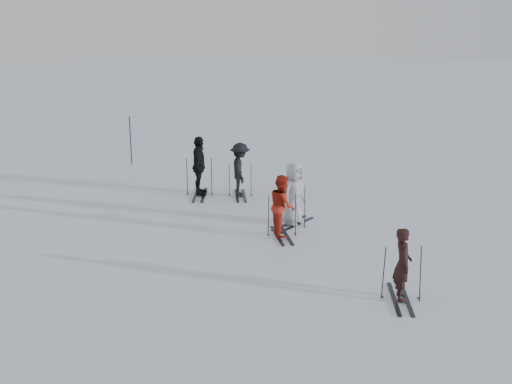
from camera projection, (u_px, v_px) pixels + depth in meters
ground at (259, 239)px, 16.85m from camera, size 120.00×120.00×0.00m
skier_near_dark at (403, 265)px, 13.09m from camera, size 0.44×0.60×1.53m
skier_red at (282, 206)px, 16.86m from camera, size 0.69×0.85×1.64m
skier_grey at (293, 195)px, 17.77m from camera, size 0.97×1.00×1.74m
skier_uphill_left at (199, 167)px, 20.59m from camera, size 0.55×1.15×1.91m
skier_uphill_far at (240, 170)px, 20.52m from camera, size 0.65×1.12×1.72m
skis_near_dark at (402, 272)px, 13.13m from camera, size 1.77×1.10×1.22m
skis_red at (282, 215)px, 16.92m from camera, size 1.71×1.01×1.19m
skis_grey at (293, 203)px, 17.84m from camera, size 1.87×1.80×1.24m
skis_uphill_left at (199, 176)px, 20.67m from camera, size 1.83×1.06×1.29m
skis_uphill_far at (240, 179)px, 20.60m from camera, size 1.58×0.85×1.14m
piste_marker at (131, 141)px, 24.81m from camera, size 0.05×0.05×1.88m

